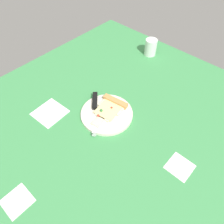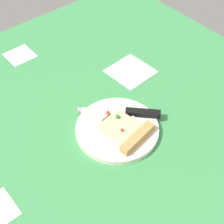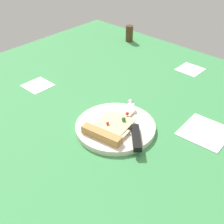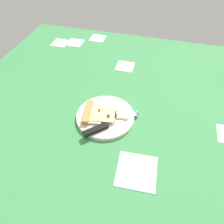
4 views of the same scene
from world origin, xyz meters
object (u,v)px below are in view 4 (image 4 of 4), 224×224
at_px(knife, 106,125).
at_px(napkin, 137,171).
at_px(pizza_slice, 99,113).
at_px(plate, 105,116).

relative_size(knife, napkin, 1.44).
xyz_separation_m(pizza_slice, knife, (-0.05, -0.04, -0.00)).
distance_m(knife, napkin, 0.21).
xyz_separation_m(plate, napkin, (-0.20, -0.17, -0.01)).
height_order(pizza_slice, napkin, pizza_slice).
height_order(plate, napkin, plate).
distance_m(pizza_slice, napkin, 0.27).
bearing_deg(knife, pizza_slice, 177.54).
relative_size(plate, napkin, 1.79).
bearing_deg(pizza_slice, knife, 32.24).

